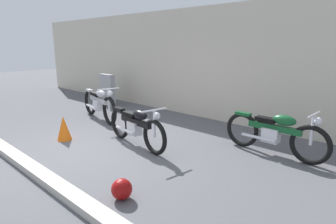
# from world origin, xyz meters

# --- Properties ---
(ground_plane) EXTENTS (40.00, 40.00, 0.00)m
(ground_plane) POSITION_xyz_m (0.00, 0.00, 0.00)
(ground_plane) COLOR #56565B
(building_wall) EXTENTS (18.00, 0.30, 3.14)m
(building_wall) POSITION_xyz_m (0.00, 3.92, 1.57)
(building_wall) COLOR beige
(building_wall) RESTS_ON ground_plane
(curb_strip) EXTENTS (18.00, 0.24, 0.12)m
(curb_strip) POSITION_xyz_m (0.00, -1.22, 0.06)
(curb_strip) COLOR #B7B2A8
(curb_strip) RESTS_ON ground_plane
(stone_marker) EXTENTS (0.66, 0.20, 1.10)m
(stone_marker) POSITION_xyz_m (-3.43, 2.90, 0.55)
(stone_marker) COLOR #9E9EA3
(stone_marker) RESTS_ON ground_plane
(helmet) EXTENTS (0.30, 0.30, 0.30)m
(helmet) POSITION_xyz_m (2.00, -0.73, 0.15)
(helmet) COLOR maroon
(helmet) RESTS_ON ground_plane
(traffic_cone) EXTENTS (0.32, 0.32, 0.55)m
(traffic_cone) POSITION_xyz_m (-0.98, -0.03, 0.28)
(traffic_cone) COLOR orange
(traffic_cone) RESTS_ON ground_plane
(motorcycle_black) EXTENTS (2.02, 0.57, 0.91)m
(motorcycle_black) POSITION_xyz_m (0.50, 0.83, 0.44)
(motorcycle_black) COLOR black
(motorcycle_black) RESTS_ON ground_plane
(motorcycle_silver) EXTENTS (2.18, 0.72, 0.99)m
(motorcycle_silver) POSITION_xyz_m (-1.95, 1.56, 0.48)
(motorcycle_silver) COLOR black
(motorcycle_silver) RESTS_ON ground_plane
(motorcycle_green) EXTENTS (2.09, 0.58, 0.94)m
(motorcycle_green) POSITION_xyz_m (2.84, 2.31, 0.45)
(motorcycle_green) COLOR black
(motorcycle_green) RESTS_ON ground_plane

